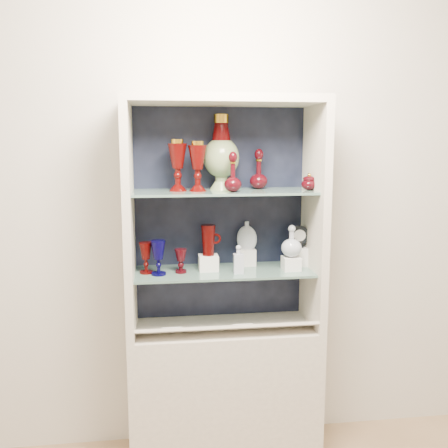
{
  "coord_description": "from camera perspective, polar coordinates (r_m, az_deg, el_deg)",
  "views": [
    {
      "loc": [
        -0.33,
        -0.97,
        1.72
      ],
      "look_at": [
        0.0,
        1.53,
        1.3
      ],
      "focal_mm": 40.0,
      "sensor_mm": 36.0,
      "label": 1
    }
  ],
  "objects": [
    {
      "name": "cabinet_base",
      "position": [
        2.86,
        0.0,
        -18.62
      ],
      "size": [
        1.0,
        0.4,
        0.75
      ],
      "primitive_type": "cube",
      "color": "beige",
      "rests_on": "ground"
    },
    {
      "name": "enamel_urn",
      "position": [
        2.6,
        -0.32,
        8.19
      ],
      "size": [
        0.2,
        0.2,
        0.39
      ],
      "primitive_type": null,
      "rotation": [
        0.0,
        0.0,
        -0.09
      ],
      "color": "#12491D",
      "rests_on": "shelf_upper"
    },
    {
      "name": "ruby_goblet_small",
      "position": [
        2.58,
        -4.96,
        -4.23
      ],
      "size": [
        0.07,
        0.07,
        0.12
      ],
      "primitive_type": null,
      "rotation": [
        0.0,
        0.0,
        0.19
      ],
      "color": "#39050A",
      "rests_on": "shelf_lower"
    },
    {
      "name": "riser_ruby_pitcher",
      "position": [
        2.62,
        -1.79,
        -4.45
      ],
      "size": [
        0.1,
        0.1,
        0.08
      ],
      "primitive_type": "cube",
      "color": "silver",
      "rests_on": "shelf_lower"
    },
    {
      "name": "label_ledge",
      "position": [
        2.59,
        0.32,
        -11.83
      ],
      "size": [
        0.92,
        0.17,
        0.09
      ],
      "primitive_type": "cube",
      "rotation": [
        -0.44,
        0.0,
        0.0
      ],
      "color": "beige",
      "rests_on": "cabinet_base"
    },
    {
      "name": "pedestal_lamp_left",
      "position": [
        2.54,
        -5.33,
        6.7
      ],
      "size": [
        0.12,
        0.12,
        0.26
      ],
      "primitive_type": null,
      "rotation": [
        0.0,
        0.0,
        -0.25
      ],
      "color": "#420705",
      "rests_on": "shelf_upper"
    },
    {
      "name": "ruby_decanter_b",
      "position": [
        2.65,
        3.99,
        6.43
      ],
      "size": [
        0.12,
        0.12,
        0.22
      ],
      "primitive_type": null,
      "rotation": [
        0.0,
        0.0,
        0.39
      ],
      "color": "#39050A",
      "rests_on": "shelf_upper"
    },
    {
      "name": "shelf_lower",
      "position": [
        2.63,
        -0.06,
        -5.44
      ],
      "size": [
        0.92,
        0.34,
        0.01
      ],
      "primitive_type": "cube",
      "color": "slate",
      "rests_on": "cabinet_side_left"
    },
    {
      "name": "cabinet_back_panel",
      "position": [
        2.74,
        -0.52,
        1.16
      ],
      "size": [
        0.98,
        0.02,
        1.15
      ],
      "primitive_type": "cube",
      "color": "black",
      "rests_on": "cabinet_base"
    },
    {
      "name": "cameo_medallion",
      "position": [
        2.73,
        8.65,
        -1.4
      ],
      "size": [
        0.11,
        0.06,
        0.12
      ],
      "primitive_type": null,
      "rotation": [
        0.0,
        0.0,
        -0.23
      ],
      "color": "black",
      "rests_on": "riser_cameo_medallion"
    },
    {
      "name": "pedestal_lamp_right",
      "position": [
        2.52,
        -3.04,
        6.6
      ],
      "size": [
        0.12,
        0.12,
        0.25
      ],
      "primitive_type": null,
      "rotation": [
        0.0,
        0.0,
        -0.32
      ],
      "color": "#420705",
      "rests_on": "shelf_upper"
    },
    {
      "name": "label_card_1",
      "position": [
        2.6,
        2.05,
        -11.43
      ],
      "size": [
        0.1,
        0.06,
        0.03
      ],
      "primitive_type": "cube",
      "rotation": [
        -0.44,
        0.0,
        0.0
      ],
      "color": "white",
      "rests_on": "label_ledge"
    },
    {
      "name": "clear_round_decanter",
      "position": [
        2.63,
        7.73,
        -2.04
      ],
      "size": [
        0.13,
        0.13,
        0.16
      ],
      "primitive_type": null,
      "rotation": [
        0.0,
        0.0,
        0.25
      ],
      "color": "#A4ADBC",
      "rests_on": "riser_clear_round_decanter"
    },
    {
      "name": "label_card_0",
      "position": [
        2.56,
        -5.99,
        -11.74
      ],
      "size": [
        0.1,
        0.06,
        0.03
      ],
      "primitive_type": "cube",
      "rotation": [
        -0.44,
        0.0,
        0.0
      ],
      "color": "white",
      "rests_on": "label_ledge"
    },
    {
      "name": "cabinet_side_left",
      "position": [
        2.54,
        -10.81,
        0.33
      ],
      "size": [
        0.04,
        0.4,
        1.15
      ],
      "primitive_type": "cube",
      "color": "beige",
      "rests_on": "cabinet_base"
    },
    {
      "name": "cabinet_top_cap",
      "position": [
        2.53,
        0.0,
        13.98
      ],
      "size": [
        1.0,
        0.4,
        0.04
      ],
      "primitive_type": "cube",
      "color": "beige",
      "rests_on": "cabinet_side_left"
    },
    {
      "name": "cobalt_goblet",
      "position": [
        2.54,
        -7.51,
        -3.86
      ],
      "size": [
        0.08,
        0.08,
        0.18
      ],
      "primitive_type": null,
      "rotation": [
        0.0,
        0.0,
        -0.12
      ],
      "color": "#040039",
      "rests_on": "shelf_lower"
    },
    {
      "name": "flat_flask",
      "position": [
        2.71,
        2.62,
        -1.24
      ],
      "size": [
        0.12,
        0.09,
        0.16
      ],
      "primitive_type": null,
      "rotation": [
        0.0,
        0.0,
        -0.41
      ],
      "color": "#ADB8C3",
      "rests_on": "riser_flat_flask"
    },
    {
      "name": "riser_cameo_medallion",
      "position": [
        2.75,
        8.59,
        -3.69
      ],
      "size": [
        0.08,
        0.08,
        0.1
      ],
      "primitive_type": "cube",
      "color": "silver",
      "rests_on": "shelf_lower"
    },
    {
      "name": "shelf_upper",
      "position": [
        2.56,
        -0.06,
        3.7
      ],
      "size": [
        0.92,
        0.34,
        0.01
      ],
      "primitive_type": "cube",
      "color": "slate",
      "rests_on": "cabinet_side_left"
    },
    {
      "name": "riser_flat_flask",
      "position": [
        2.74,
        2.6,
        -3.77
      ],
      "size": [
        0.09,
        0.09,
        0.09
      ],
      "primitive_type": "cube",
      "color": "silver",
      "rests_on": "shelf_lower"
    },
    {
      "name": "lidded_bowl",
      "position": [
        2.61,
        9.7,
        4.81
      ],
      "size": [
        0.1,
        0.1,
        0.09
      ],
      "primitive_type": null,
      "rotation": [
        0.0,
        0.0,
        -0.38
      ],
      "color": "#39050A",
      "rests_on": "shelf_upper"
    },
    {
      "name": "ruby_goblet_tall",
      "position": [
        2.58,
        -8.92,
        -3.86
      ],
      "size": [
        0.09,
        0.09,
        0.16
      ],
      "primitive_type": null,
      "rotation": [
        0.0,
        0.0,
        0.43
      ],
      "color": "#420705",
      "rests_on": "shelf_lower"
    },
    {
      "name": "ruby_pitcher",
      "position": [
        2.6,
        -1.81,
        -1.86
      ],
      "size": [
        0.13,
        0.09,
        0.16
      ],
      "primitive_type": null,
      "rotation": [
        0.0,
        0.0,
        -0.14
      ],
      "color": "#420705",
      "rests_on": "riser_ruby_pitcher"
    },
    {
      "name": "wall_back",
      "position": [
        2.76,
        -0.6,
        2.79
      ],
      "size": [
        3.5,
        0.02,
        2.8
      ],
      "primitive_type": "cube",
      "color": "silver",
      "rests_on": "ground"
    },
    {
      "name": "ruby_decanter_a",
      "position": [
        2.48,
        1.02,
        6.25
      ],
      "size": [
        0.09,
        0.09,
        0.22
      ],
      "primitive_type": null,
      "rotation": [
        0.0,
        0.0,
        0.04
      ],
      "color": "#39050A",
      "rests_on": "shelf_upper"
    },
    {
      "name": "riser_clear_round_decanter",
      "position": [
        2.65,
        7.68,
        -4.48
      ],
      "size": [
        0.09,
        0.09,
        0.07
      ],
      "primitive_type": "cube",
      "color": "silver",
      "rests_on": "shelf_lower"
    },
    {
      "name": "cabinet_side_right",
      "position": [
        2.66,
        10.31,
        0.75
      ],
      "size": [
        0.04,
        0.4,
        1.15
      ],
      "primitive_type": "cube",
      "color": "beige",
      "rests_on": "cabinet_base"
    },
    {
      "name": "clear_square_bottle",
      "position": [
        2.56,
        1.66,
        -4.04
      ],
      "size": [
        0.05,
        0.05,
        0.15
      ],
      "primitive_type": null,
      "rotation": [
        0.0,
        0.0,
        -0.02
      ],
      "color": "#A4ADBC",
      "rests_on": "shelf_lower"
    }
  ]
}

